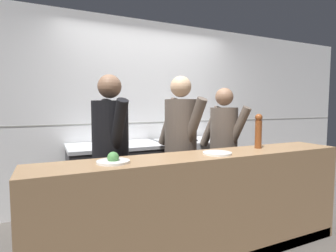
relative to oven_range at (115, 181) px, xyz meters
name	(u,v)px	position (x,y,z in m)	size (l,w,h in m)	color
ground_plane	(196,242)	(0.59, -0.97, -0.46)	(14.00, 14.00, 0.00)	#4C4742
wall_back_tiled	(148,112)	(0.59, 0.40, 0.84)	(8.00, 0.06, 2.60)	white
oven_range	(115,181)	(0.00, 0.00, 0.00)	(1.13, 0.71, 0.92)	#232326
prep_counter	(192,172)	(1.11, 0.00, -0.01)	(0.95, 0.65, 0.91)	#B7BABF
pass_counter	(205,208)	(0.51, -1.25, 0.02)	(2.94, 0.45, 0.96)	#93704C
stock_pot	(113,135)	(0.00, 0.05, 0.57)	(0.27, 0.27, 0.22)	#B7BABF
chefs_knife	(200,140)	(1.16, -0.13, 0.46)	(0.40, 0.05, 0.02)	#B7BABF
plated_dish_main	(113,160)	(-0.31, -1.26, 0.53)	(0.25, 0.25, 0.09)	white
plated_dish_appetiser	(217,153)	(0.61, -1.29, 0.51)	(0.26, 0.26, 0.02)	white
pepper_mill	(258,130)	(1.18, -1.20, 0.69)	(0.07, 0.07, 0.35)	brown
chef_head_cook	(111,154)	(-0.21, -0.72, 0.48)	(0.38, 0.74, 1.69)	black
chef_sous	(181,146)	(0.56, -0.69, 0.49)	(0.42, 0.75, 1.71)	black
chef_line	(223,147)	(1.17, -0.64, 0.43)	(0.42, 0.69, 1.61)	black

